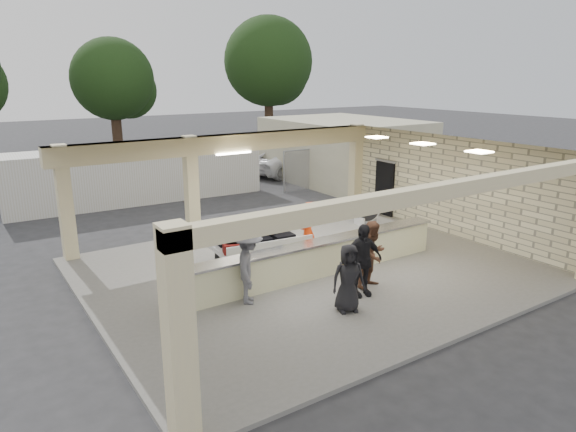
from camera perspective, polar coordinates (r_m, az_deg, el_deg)
ground at (r=14.85m, az=2.42°, el=-6.23°), size 120.00×120.00×0.00m
pavilion at (r=15.04m, az=1.64°, el=-0.51°), size 12.01×10.00×3.55m
baggage_counter at (r=14.26m, az=3.62°, el=-4.65°), size 8.20×0.58×0.98m
luggage_cart at (r=14.74m, az=-3.44°, el=-2.62°), size 2.76×1.88×1.52m
drum_fan at (r=19.21m, az=8.70°, el=0.74°), size 0.98×0.75×1.06m
baggage_handler at (r=15.12m, az=2.23°, el=-1.78°), size 0.72×0.73×1.81m
passenger_a at (r=13.48m, az=9.40°, el=-4.22°), size 0.92×0.54×1.78m
passenger_b at (r=12.91m, az=8.20°, el=-4.88°), size 1.16×0.66×1.86m
passenger_c at (r=12.41m, az=-4.37°, el=-5.61°), size 0.99×1.24×1.86m
passenger_d at (r=12.07m, az=6.71°, el=-6.86°), size 0.86×0.57×1.64m
car_white_a at (r=29.36m, az=-0.02°, el=6.07°), size 5.38×3.50×1.42m
car_white_b at (r=32.84m, az=6.40°, el=6.90°), size 4.46×3.39×1.33m
car_dark at (r=31.01m, az=-5.06°, el=6.65°), size 4.85×3.88×1.56m
container_white at (r=23.89m, az=-16.34°, el=4.49°), size 11.16×2.68×2.40m
fence at (r=28.14m, az=9.88°, el=6.15°), size 12.06×0.06×2.03m
tree_mid at (r=38.74m, az=-18.49°, el=13.89°), size 6.00×5.60×8.00m
tree_right at (r=42.69m, az=-1.93°, el=16.40°), size 7.20×7.00×10.00m
adjacent_building at (r=27.81m, az=6.24°, el=7.32°), size 6.00×8.00×3.20m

